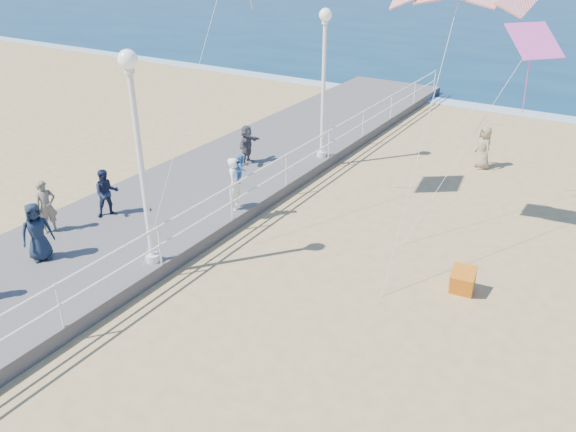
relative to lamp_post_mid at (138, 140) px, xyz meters
The scene contains 15 objects.
ground 6.48m from the lamp_post_mid, ahead, with size 160.00×160.00×0.00m, color tan.
surf_line 21.50m from the lamp_post_mid, 75.37° to the left, with size 160.00×1.20×0.04m, color white.
boardwalk 4.07m from the lamp_post_mid, behind, with size 5.00×44.00×0.40m, color slate.
railing 2.43m from the lamp_post_mid, ahead, with size 0.05×42.00×0.55m.
lamp_post_mid is the anchor object (origin of this frame).
lamp_post_far 9.00m from the lamp_post_mid, 90.00° to the left, with size 0.44×0.44×5.32m.
woman_holding_toddler 4.39m from the lamp_post_mid, 90.78° to the left, with size 0.60×0.39×1.64m, color white.
toddler_held 4.29m from the lamp_post_mid, 88.49° to the left, with size 0.42×0.33×0.87m, color #3776D0.
spectator_4 3.81m from the lamp_post_mid, 150.76° to the right, with size 0.76×0.50×1.56m, color #182436.
spectator_5 7.69m from the lamp_post_mid, 105.93° to the left, with size 1.32×0.42×1.42m, color #4F4E53.
spectator_6 4.40m from the lamp_post_mid, behind, with size 0.56×0.37×1.54m, color #84775B.
spectator_7 4.10m from the lamp_post_mid, 156.98° to the left, with size 0.71×0.55×1.46m, color #1B243D.
beach_walker_c 13.44m from the lamp_post_mid, 66.53° to the left, with size 0.79×0.51×1.62m, color gray.
box_kite 8.49m from the lamp_post_mid, 25.65° to the left, with size 0.55×0.55×0.60m, color red.
kite_diamond_pink 11.52m from the lamp_post_mid, 53.96° to the left, with size 1.41×1.41×0.02m, color #F159BB.
Camera 1 is at (4.13, -8.69, 7.91)m, focal length 35.00 mm.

